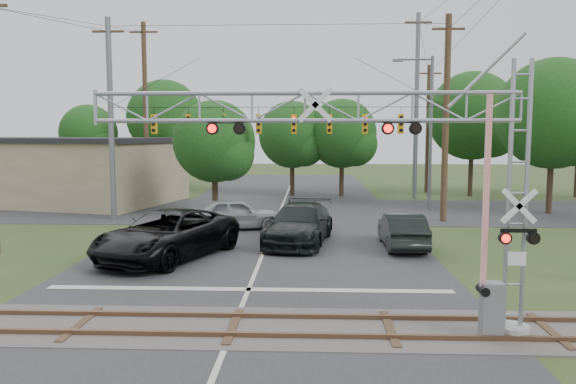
{
  "coord_description": "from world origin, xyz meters",
  "views": [
    {
      "loc": [
        1.99,
        -11.91,
        4.99
      ],
      "look_at": [
        1.18,
        7.5,
        2.95
      ],
      "focal_mm": 35.0,
      "sensor_mm": 36.0,
      "label": 1
    }
  ],
  "objects_px": {
    "crossing_gantry": "(388,166)",
    "pickup_black": "(167,235)",
    "sedan_silver": "(236,214)",
    "commercial_building": "(38,169)",
    "car_dark": "(299,224)",
    "streetlight": "(428,125)",
    "traffic_signal_span": "(291,121)"
  },
  "relations": [
    {
      "from": "crossing_gantry",
      "to": "pickup_black",
      "type": "bearing_deg",
      "value": 132.42
    },
    {
      "from": "crossing_gantry",
      "to": "sedan_silver",
      "type": "xyz_separation_m",
      "value": [
        -5.73,
        15.22,
        -3.39
      ]
    },
    {
      "from": "commercial_building",
      "to": "car_dark",
      "type": "bearing_deg",
      "value": -24.69
    },
    {
      "from": "crossing_gantry",
      "to": "commercial_building",
      "type": "xyz_separation_m",
      "value": [
        -21.92,
        26.73,
        -1.87
      ]
    },
    {
      "from": "crossing_gantry",
      "to": "car_dark",
      "type": "distance_m",
      "value": 12.27
    },
    {
      "from": "car_dark",
      "to": "streetlight",
      "type": "distance_m",
      "value": 14.98
    },
    {
      "from": "commercial_building",
      "to": "streetlight",
      "type": "distance_m",
      "value": 28.01
    },
    {
      "from": "crossing_gantry",
      "to": "pickup_black",
      "type": "distance_m",
      "value": 11.66
    },
    {
      "from": "crossing_gantry",
      "to": "traffic_signal_span",
      "type": "distance_m",
      "value": 18.65
    },
    {
      "from": "car_dark",
      "to": "sedan_silver",
      "type": "height_order",
      "value": "car_dark"
    },
    {
      "from": "traffic_signal_span",
      "to": "commercial_building",
      "type": "distance_m",
      "value": 20.99
    },
    {
      "from": "car_dark",
      "to": "commercial_building",
      "type": "bearing_deg",
      "value": 151.54
    },
    {
      "from": "crossing_gantry",
      "to": "car_dark",
      "type": "bearing_deg",
      "value": 101.53
    },
    {
      "from": "car_dark",
      "to": "streetlight",
      "type": "relative_size",
      "value": 0.62
    },
    {
      "from": "streetlight",
      "to": "crossing_gantry",
      "type": "bearing_deg",
      "value": -103.72
    },
    {
      "from": "traffic_signal_span",
      "to": "commercial_building",
      "type": "xyz_separation_m",
      "value": [
        -18.95,
        8.37,
        -3.36
      ]
    },
    {
      "from": "crossing_gantry",
      "to": "streetlight",
      "type": "relative_size",
      "value": 1.08
    },
    {
      "from": "crossing_gantry",
      "to": "traffic_signal_span",
      "type": "bearing_deg",
      "value": 99.19
    },
    {
      "from": "traffic_signal_span",
      "to": "car_dark",
      "type": "distance_m",
      "value": 8.33
    },
    {
      "from": "pickup_black",
      "to": "commercial_building",
      "type": "height_order",
      "value": "commercial_building"
    },
    {
      "from": "car_dark",
      "to": "streetlight",
      "type": "xyz_separation_m",
      "value": [
        8.06,
        11.74,
        4.65
      ]
    },
    {
      "from": "traffic_signal_span",
      "to": "streetlight",
      "type": "height_order",
      "value": "traffic_signal_span"
    },
    {
      "from": "crossing_gantry",
      "to": "car_dark",
      "type": "xyz_separation_m",
      "value": [
        -2.36,
        11.58,
        -3.31
      ]
    },
    {
      "from": "car_dark",
      "to": "streetlight",
      "type": "bearing_deg",
      "value": 64.85
    },
    {
      "from": "streetlight",
      "to": "pickup_black",
      "type": "bearing_deg",
      "value": -131.35
    },
    {
      "from": "crossing_gantry",
      "to": "car_dark",
      "type": "relative_size",
      "value": 1.74
    },
    {
      "from": "crossing_gantry",
      "to": "streetlight",
      "type": "bearing_deg",
      "value": 76.28
    },
    {
      "from": "sedan_silver",
      "to": "traffic_signal_span",
      "type": "bearing_deg",
      "value": -55.25
    },
    {
      "from": "crossing_gantry",
      "to": "commercial_building",
      "type": "relative_size",
      "value": 0.49
    },
    {
      "from": "traffic_signal_span",
      "to": "pickup_black",
      "type": "xyz_separation_m",
      "value": [
        -4.59,
        -10.09,
        -4.74
      ]
    },
    {
      "from": "traffic_signal_span",
      "to": "car_dark",
      "type": "xyz_separation_m",
      "value": [
        0.61,
        -6.78,
        -4.8
      ]
    },
    {
      "from": "crossing_gantry",
      "to": "traffic_signal_span",
      "type": "relative_size",
      "value": 0.55
    }
  ]
}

